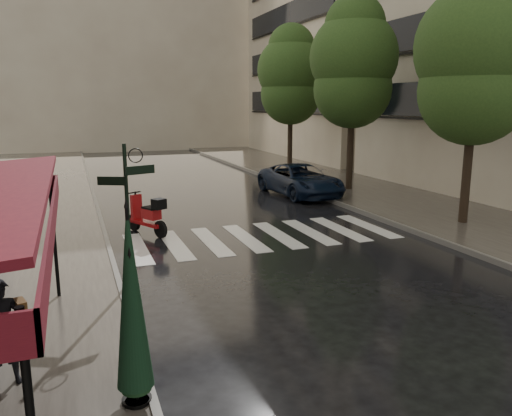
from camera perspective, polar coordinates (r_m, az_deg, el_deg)
ground at (r=8.72m, az=-3.53°, el=-14.72°), size 120.00×120.00×0.00m
sidewalk_near at (r=19.98m, az=-26.49°, el=-0.49°), size 6.00×60.00×0.12m
sidewalk_far at (r=23.45m, az=12.11°, el=2.15°), size 5.50×60.00×0.12m
curb_near at (r=19.87m, az=-17.74°, el=0.17°), size 0.12×60.00×0.16m
curb_far at (r=22.08m, az=5.95°, el=1.80°), size 0.12×60.00×0.16m
crosswalk at (r=14.96m, az=0.70°, el=-3.24°), size 7.85×3.20×0.01m
signpost at (r=10.73m, az=-14.47°, el=0.37°), size 1.17×0.29×3.10m
haussmann_far at (r=38.73m, az=9.31°, el=19.63°), size 8.00×16.00×18.50m
backdrop_building at (r=46.18m, az=-14.50°, el=19.07°), size 22.00×6.00×20.00m
tree_near at (r=17.25m, az=23.93°, el=15.59°), size 3.80×3.80×7.99m
tree_mid at (r=22.80m, az=11.07°, el=15.89°), size 3.80×3.80×8.34m
tree_far at (r=29.08m, az=4.00°, el=14.88°), size 3.80×3.80×8.16m
scooter at (r=15.41m, az=-12.26°, el=-0.91°), size 1.04×1.71×1.23m
parked_car at (r=21.67m, az=5.08°, el=3.22°), size 2.49×4.93×1.34m
parasol_front at (r=6.46m, az=-14.06°, el=-10.01°), size 0.47×0.47×2.63m
parasol_back at (r=6.53m, az=-13.86°, el=-12.76°), size 0.38×0.38×2.03m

